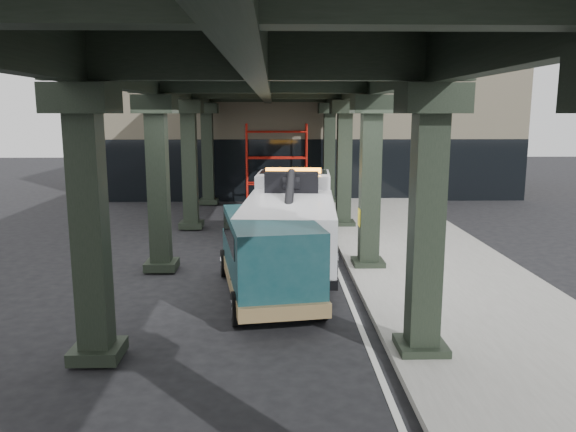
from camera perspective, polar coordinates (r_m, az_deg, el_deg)
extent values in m
plane|color=black|center=(14.53, -0.84, -7.67)|extent=(90.00, 90.00, 0.00)
cube|color=gray|center=(17.06, 14.43, -4.99)|extent=(5.00, 40.00, 0.15)
cube|color=silver|center=(16.54, 5.01, -5.43)|extent=(0.12, 38.00, 0.01)
cube|color=black|center=(10.38, 13.87, -1.04)|extent=(0.55, 0.55, 5.00)
cube|color=black|center=(10.19, 14.43, 11.47)|extent=(1.10, 1.10, 0.50)
cube|color=black|center=(11.06, 13.34, -12.90)|extent=(0.90, 0.90, 0.24)
cube|color=black|center=(16.17, 8.32, 3.17)|extent=(0.55, 0.55, 5.00)
cube|color=black|center=(16.05, 8.54, 11.16)|extent=(1.10, 1.10, 0.50)
cube|color=black|center=(16.62, 8.11, -4.79)|extent=(0.90, 0.90, 0.24)
cube|color=black|center=(22.07, 5.71, 5.13)|extent=(0.55, 0.55, 5.00)
cube|color=black|center=(21.98, 5.82, 10.98)|extent=(1.10, 1.10, 0.50)
cube|color=black|center=(22.40, 5.60, -0.79)|extent=(0.90, 0.90, 0.24)
cube|color=black|center=(28.02, 4.19, 6.26)|extent=(0.55, 0.55, 5.00)
cube|color=black|center=(27.95, 4.26, 10.86)|extent=(1.10, 1.10, 0.50)
cube|color=black|center=(28.28, 4.13, 1.57)|extent=(0.90, 0.90, 0.24)
cube|color=black|center=(10.53, -19.47, -1.17)|extent=(0.55, 0.55, 5.00)
cube|color=black|center=(10.34, -20.24, 11.14)|extent=(1.10, 1.10, 0.50)
cube|color=black|center=(11.21, -18.74, -12.87)|extent=(0.90, 0.90, 0.24)
cube|color=black|center=(16.27, -13.02, 3.05)|extent=(0.55, 0.55, 5.00)
cube|color=black|center=(16.15, -13.35, 10.99)|extent=(1.10, 1.10, 0.50)
cube|color=black|center=(16.71, -12.70, -4.86)|extent=(0.90, 0.90, 0.24)
cube|color=black|center=(22.15, -9.95, 5.04)|extent=(0.55, 0.55, 5.00)
cube|color=black|center=(22.06, -10.13, 10.87)|extent=(1.10, 1.10, 0.50)
cube|color=black|center=(22.47, -9.76, -0.85)|extent=(0.90, 0.90, 0.24)
cube|color=black|center=(28.07, -8.16, 6.19)|extent=(0.55, 0.55, 5.00)
cube|color=black|center=(28.00, -8.28, 10.79)|extent=(1.10, 1.10, 0.50)
cube|color=black|center=(28.33, -8.04, 1.51)|extent=(0.90, 0.90, 0.24)
cube|color=black|center=(16.08, 8.62, 14.01)|extent=(0.35, 32.00, 1.10)
cube|color=black|center=(16.18, -13.47, 13.82)|extent=(0.35, 32.00, 1.10)
cube|color=black|center=(15.85, -2.47, 14.17)|extent=(0.35, 32.00, 1.10)
cube|color=black|center=(15.91, -2.49, 16.69)|extent=(7.40, 32.00, 0.30)
cube|color=#C6B793|center=(33.88, 2.21, 9.53)|extent=(22.00, 10.00, 8.00)
cylinder|color=red|center=(28.85, -4.16, 5.38)|extent=(0.08, 0.08, 4.00)
cylinder|color=red|center=(28.06, -4.24, 5.24)|extent=(0.08, 0.08, 4.00)
cylinder|color=red|center=(28.87, 1.82, 5.41)|extent=(0.08, 0.08, 4.00)
cylinder|color=red|center=(28.07, 1.92, 5.26)|extent=(0.08, 0.08, 4.00)
cylinder|color=red|center=(28.92, -1.16, 3.43)|extent=(3.00, 0.08, 0.08)
cylinder|color=red|center=(28.80, -1.17, 6.00)|extent=(3.00, 0.08, 0.08)
cylinder|color=red|center=(28.73, -1.18, 8.58)|extent=(3.00, 0.08, 0.08)
cube|color=black|center=(16.75, 0.25, -2.66)|extent=(1.56, 7.76, 0.26)
cube|color=white|center=(19.16, 0.57, 1.65)|extent=(2.58, 2.63, 1.85)
cube|color=white|center=(20.31, 0.67, 0.68)|extent=(2.46, 0.89, 0.92)
cube|color=black|center=(19.34, 0.60, 3.27)|extent=(2.35, 1.49, 0.87)
cube|color=white|center=(15.46, 0.08, -1.24)|extent=(2.82, 5.30, 1.44)
cube|color=orange|center=(18.83, 0.55, 4.65)|extent=(1.86, 0.42, 0.16)
cube|color=black|center=(17.32, 0.37, 3.46)|extent=(1.68, 0.73, 0.62)
cylinder|color=black|center=(15.52, 0.11, 1.70)|extent=(0.50, 3.60, 1.38)
cube|color=black|center=(13.19, -0.42, -7.92)|extent=(0.41, 1.46, 0.18)
cube|color=black|center=(12.53, -0.59, -9.17)|extent=(1.66, 0.37, 0.18)
cylinder|color=black|center=(19.71, -2.69, -1.15)|extent=(0.44, 1.15, 1.13)
cylinder|color=silver|center=(19.71, -2.69, -1.15)|extent=(0.44, 0.65, 0.62)
cylinder|color=black|center=(19.64, 3.89, -1.20)|extent=(0.44, 1.15, 1.13)
cylinder|color=silver|center=(19.64, 3.89, -1.20)|extent=(0.44, 0.65, 0.62)
cylinder|color=black|center=(16.42, -3.76, -3.51)|extent=(0.44, 1.15, 1.13)
cylinder|color=silver|center=(16.42, -3.76, -3.51)|extent=(0.44, 0.65, 0.62)
cylinder|color=black|center=(16.33, 4.16, -3.59)|extent=(0.44, 1.15, 1.13)
cylinder|color=silver|center=(16.33, 4.16, -3.59)|extent=(0.44, 0.65, 0.62)
cylinder|color=black|center=(15.14, -4.31, -4.72)|extent=(0.44, 1.15, 1.13)
cylinder|color=silver|center=(15.14, -4.31, -4.72)|extent=(0.44, 0.65, 0.62)
cylinder|color=black|center=(15.04, 4.30, -4.82)|extent=(0.44, 1.15, 1.13)
cylinder|color=silver|center=(15.04, 4.30, -4.82)|extent=(0.44, 0.65, 0.62)
cube|color=#10353B|center=(15.84, -3.16, -2.93)|extent=(1.98, 1.26, 0.81)
cube|color=#10353B|center=(13.36, -1.85, -3.84)|extent=(2.50, 4.31, 1.76)
cube|color=olive|center=(13.90, -2.06, -6.36)|extent=(2.68, 5.29, 0.32)
cube|color=black|center=(15.34, -3.02, -0.61)|extent=(1.80, 0.65, 0.75)
cube|color=black|center=(13.52, -2.03, -1.70)|extent=(2.40, 3.51, 0.50)
cube|color=silver|center=(16.39, -3.36, -3.78)|extent=(1.80, 0.38, 0.27)
cylinder|color=black|center=(15.83, -6.38, -4.77)|extent=(0.37, 0.79, 0.76)
cylinder|color=silver|center=(15.83, -6.38, -4.77)|extent=(0.35, 0.46, 0.42)
cylinder|color=black|center=(16.05, 0.09, -4.50)|extent=(0.37, 0.79, 0.76)
cylinder|color=silver|center=(16.05, 0.09, -4.50)|extent=(0.35, 0.46, 0.42)
cylinder|color=black|center=(12.22, -5.14, -9.37)|extent=(0.37, 0.79, 0.76)
cylinder|color=silver|center=(12.22, -5.14, -9.37)|extent=(0.35, 0.46, 0.42)
cylinder|color=black|center=(12.50, 3.24, -8.89)|extent=(0.37, 0.79, 0.76)
cylinder|color=silver|center=(12.50, 3.24, -8.89)|extent=(0.35, 0.46, 0.42)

